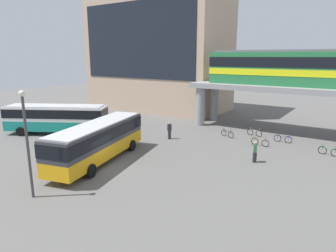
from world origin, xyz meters
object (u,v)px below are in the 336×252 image
at_px(train, 330,68).
at_px(bus_main, 98,138).
at_px(bicycle_blue, 283,139).
at_px(station_building, 158,48).
at_px(bicycle_brown, 260,142).
at_px(bicycle_green, 329,151).
at_px(pedestrian_at_kerb, 255,152).
at_px(pedestrian_waiting_near_stop, 90,114).
at_px(bicycle_black, 227,134).
at_px(bus_secondary, 56,116).
at_px(bicycle_silver, 255,133).
at_px(pedestrian_near_building, 169,131).

height_order(train, bus_main, train).
height_order(bus_main, bicycle_blue, bus_main).
height_order(station_building, bicycle_blue, station_building).
height_order(bicycle_brown, bicycle_green, same).
bearing_deg(bicycle_green, pedestrian_at_kerb, -132.11).
xyz_separation_m(bus_main, pedestrian_waiting_near_stop, (-13.13, 10.89, -1.15)).
xyz_separation_m(train, bicycle_black, (-8.48, -5.48, -6.91)).
xyz_separation_m(train, pedestrian_at_kerb, (-3.53, -11.62, -6.43)).
relative_size(station_building, pedestrian_at_kerb, 12.42).
relative_size(bus_main, bicycle_black, 6.70).
bearing_deg(bicycle_brown, bus_main, -129.32).
bearing_deg(bus_secondary, bicycle_brown, 21.55).
bearing_deg(pedestrian_at_kerb, bicycle_silver, 107.98).
xyz_separation_m(bus_secondary, bicycle_black, (16.32, 9.29, -1.63)).
distance_m(bus_secondary, bicycle_blue, 24.23).
bearing_deg(bicycle_brown, bicycle_black, 161.68).
height_order(pedestrian_near_building, pedestrian_at_kerb, pedestrian_near_building).
distance_m(bicycle_silver, pedestrian_near_building, 9.37).
relative_size(bicycle_blue, pedestrian_near_building, 0.99).
height_order(train, bicycle_green, train).
bearing_deg(bicycle_silver, pedestrian_near_building, -138.54).
relative_size(train, bus_secondary, 2.36).
bearing_deg(bus_secondary, pedestrian_at_kerb, 8.41).
xyz_separation_m(bus_main, bicycle_black, (5.72, 13.06, -1.63)).
bearing_deg(pedestrian_waiting_near_stop, station_building, 81.96).
bearing_deg(train, bicycle_green, -78.25).
height_order(bicycle_brown, bicycle_silver, same).
distance_m(bicycle_brown, bicycle_blue, 2.94).
relative_size(station_building, bicycle_black, 13.02).
bearing_deg(bicycle_silver, bus_secondary, -148.54).
distance_m(train, pedestrian_waiting_near_stop, 29.09).
distance_m(bus_main, bicycle_silver, 17.21).
height_order(bicycle_green, bicycle_black, same).
bearing_deg(bicycle_brown, pedestrian_waiting_near_stop, -177.82).
xyz_separation_m(bicycle_blue, bicycle_black, (-5.45, -1.21, 0.00)).
xyz_separation_m(bus_secondary, pedestrian_at_kerb, (21.27, 3.15, -1.15)).
relative_size(bicycle_brown, bicycle_silver, 1.01).
xyz_separation_m(train, bus_main, (-14.20, -18.53, -5.28)).
bearing_deg(train, bus_main, -127.46).
xyz_separation_m(bus_secondary, pedestrian_waiting_near_stop, (-2.53, 7.12, -1.15)).
bearing_deg(bicycle_silver, station_building, 154.82).
bearing_deg(bicycle_green, bicycle_brown, -175.10).
xyz_separation_m(station_building, bicycle_blue, (22.42, -9.93, -9.36)).
distance_m(station_building, bus_secondary, 21.85).
xyz_separation_m(bus_secondary, bicycle_brown, (20.23, 7.99, -1.63)).
bearing_deg(bicycle_blue, bicycle_black, -167.52).
bearing_deg(pedestrian_at_kerb, bicycle_brown, 102.07).
xyz_separation_m(train, bicycle_green, (1.30, -6.27, -6.91)).
xyz_separation_m(train, bus_secondary, (-24.80, -14.76, -5.28)).
relative_size(bus_main, bicycle_silver, 6.41).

